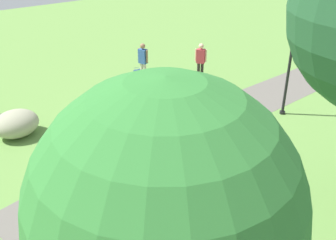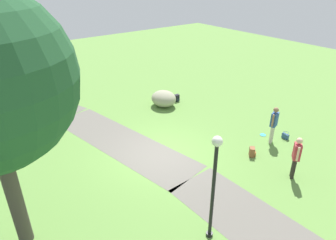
% 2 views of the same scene
% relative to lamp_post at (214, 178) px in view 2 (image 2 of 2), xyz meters
% --- Properties ---
extents(ground_plane, '(48.00, 48.00, 0.00)m').
position_rel_lamp_post_xyz_m(ground_plane, '(4.34, -1.39, -2.08)').
color(ground_plane, '#608C40').
extents(footpath_segment_mid, '(8.26, 3.55, 0.01)m').
position_rel_lamp_post_xyz_m(footpath_segment_mid, '(6.27, -0.59, -2.07)').
color(footpath_segment_mid, '#635E56').
rests_on(footpath_segment_mid, ground).
extents(footpath_segment_far, '(8.27, 4.61, 0.01)m').
position_rel_lamp_post_xyz_m(footpath_segment_far, '(14.00, 1.42, -2.07)').
color(footpath_segment_far, '#635E56').
rests_on(footpath_segment_far, ground).
extents(lamp_post, '(0.28, 0.28, 3.34)m').
position_rel_lamp_post_xyz_m(lamp_post, '(0.00, 0.00, 0.00)').
color(lamp_post, black).
rests_on(lamp_post, ground).
extents(lawn_boulder, '(1.58, 1.41, 0.88)m').
position_rel_lamp_post_xyz_m(lawn_boulder, '(8.27, -4.47, -1.64)').
color(lawn_boulder, gray).
rests_on(lawn_boulder, ground).
extents(woman_with_handbag, '(0.34, 0.50, 1.71)m').
position_rel_lamp_post_xyz_m(woman_with_handbag, '(2.14, -5.90, -1.08)').
color(woman_with_handbag, beige).
rests_on(woman_with_handbag, ground).
extents(man_near_boulder, '(0.41, 0.43, 1.69)m').
position_rel_lamp_post_xyz_m(man_near_boulder, '(0.12, -4.38, -1.10)').
color(man_near_boulder, black).
rests_on(man_near_boulder, ground).
extents(handbag_on_grass, '(0.33, 0.29, 0.31)m').
position_rel_lamp_post_xyz_m(handbag_on_grass, '(1.94, -6.71, -1.94)').
color(handbag_on_grass, navy).
rests_on(handbag_on_grass, ground).
extents(backpack_by_boulder, '(0.28, 0.30, 0.40)m').
position_rel_lamp_post_xyz_m(backpack_by_boulder, '(8.34, -5.48, -1.88)').
color(backpack_by_boulder, black).
rests_on(backpack_by_boulder, ground).
extents(spare_backpack_on_lawn, '(0.35, 0.35, 0.40)m').
position_rel_lamp_post_xyz_m(spare_backpack_on_lawn, '(1.94, -4.33, -1.88)').
color(spare_backpack_on_lawn, brown).
rests_on(spare_backpack_on_lawn, ground).
extents(frisbee_on_grass, '(0.27, 0.27, 0.02)m').
position_rel_lamp_post_xyz_m(frisbee_on_grass, '(2.76, -6.16, -2.07)').
color(frisbee_on_grass, '#329BCE').
rests_on(frisbee_on_grass, ground).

